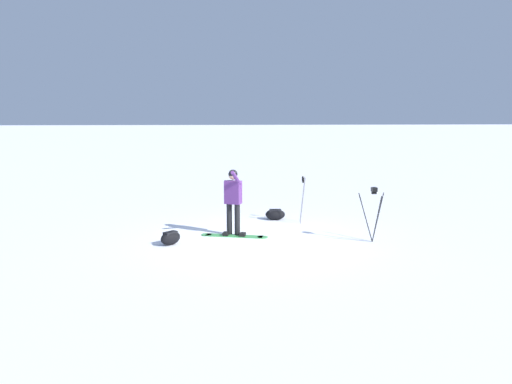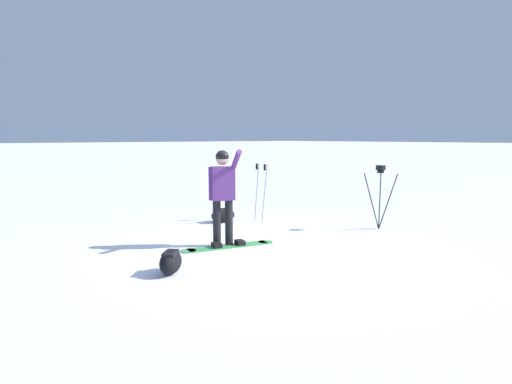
{
  "view_description": "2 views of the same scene",
  "coord_description": "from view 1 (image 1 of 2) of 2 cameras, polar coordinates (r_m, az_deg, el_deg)",
  "views": [
    {
      "loc": [
        1.14,
        11.79,
        3.06
      ],
      "look_at": [
        0.0,
        -0.1,
        1.19
      ],
      "focal_mm": 34.42,
      "sensor_mm": 36.0,
      "label": 1
    },
    {
      "loc": [
        5.21,
        5.69,
        1.93
      ],
      "look_at": [
        -0.22,
        -0.54,
        0.91
      ],
      "focal_mm": 31.23,
      "sensor_mm": 36.0,
      "label": 2
    }
  ],
  "objects": [
    {
      "name": "ground_plane",
      "position": [
        12.23,
        0.06,
        -5.59
      ],
      "size": [
        300.0,
        300.0,
        0.0
      ],
      "primitive_type": "plane",
      "color": "white"
    },
    {
      "name": "gear_bag_large",
      "position": [
        14.54,
        2.25,
        -2.59
      ],
      "size": [
        0.61,
        0.43,
        0.32
      ],
      "color": "black",
      "rests_on": "ground_plane"
    },
    {
      "name": "gear_bag_small",
      "position": [
        11.92,
        -9.91,
        -5.25
      ],
      "size": [
        0.59,
        0.59,
        0.33
      ],
      "color": "black",
      "rests_on": "ground_plane"
    },
    {
      "name": "ski_poles",
      "position": [
        14.07,
        5.46,
        -0.13
      ],
      "size": [
        0.2,
        0.38,
        1.32
      ],
      "color": "gray",
      "rests_on": "ground_plane"
    },
    {
      "name": "snowboarder",
      "position": [
        12.51,
        -2.69,
        -0.4
      ],
      "size": [
        0.47,
        0.76,
        1.73
      ],
      "color": "black",
      "rests_on": "ground_plane"
    },
    {
      "name": "snowboard",
      "position": [
        12.59,
        -2.55,
        -5.06
      ],
      "size": [
        1.69,
        0.67,
        0.1
      ],
      "color": "#3F994C",
      "rests_on": "ground_plane"
    },
    {
      "name": "camera_tripod",
      "position": [
        12.2,
        13.53,
        -1.25
      ],
      "size": [
        0.67,
        0.58,
        1.35
      ],
      "color": "#262628",
      "rests_on": "ground_plane"
    }
  ]
}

